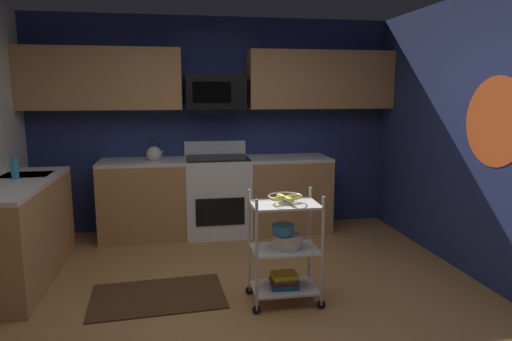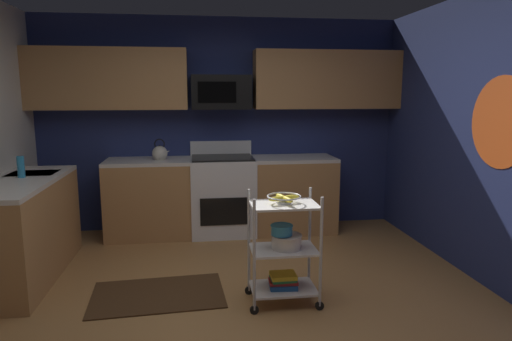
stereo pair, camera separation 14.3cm
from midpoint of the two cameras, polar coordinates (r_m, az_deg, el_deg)
name	(u,v)px [view 2 (the right image)]	position (r m, az deg, el deg)	size (l,w,h in m)	color
floor	(240,316)	(3.69, -0.85, -17.92)	(4.40, 4.80, 0.04)	#A87542
wall_back	(220,125)	(5.70, -3.79, 5.79)	(4.52, 0.06, 2.60)	navy
wall_flower_decal	(500,122)	(4.31, 29.27, 5.30)	(0.78, 0.78, 0.00)	#E5591E
counter_run	(159,206)	(5.08, -11.29, -4.42)	(3.57, 2.23, 0.92)	#B27F4C
oven_range	(223,194)	(5.50, -3.42, -3.03)	(0.76, 0.65, 1.10)	white
upper_cabinets	(221,79)	(5.49, -3.73, 11.38)	(4.40, 0.33, 0.70)	#B27F4C
microwave	(221,92)	(5.46, -3.63, 9.82)	(0.70, 0.39, 0.40)	black
rolling_cart	(283,249)	(3.70, 4.60, -9.87)	(0.59, 0.38, 0.91)	silver
fruit_bowl	(284,198)	(3.58, 4.69, -3.46)	(0.27, 0.27, 0.07)	silver
mixing_bowl_large	(286,241)	(3.68, 4.98, -8.87)	(0.25, 0.25, 0.11)	silver
mixing_bowl_small	(282,229)	(3.64, 4.40, -7.42)	(0.18, 0.18, 0.08)	#338CBF
book_stack	(283,281)	(3.80, 4.55, -13.68)	(0.24, 0.20, 0.12)	#1E4C8C
kettle	(160,153)	(5.40, -11.28, 2.16)	(0.21, 0.18, 0.26)	beige
dish_soap_bottle	(21,167)	(4.66, -26.75, 0.41)	(0.06, 0.06, 0.20)	#2D8CBF
floor_rug	(158,295)	(4.04, -11.22, -15.10)	(1.10, 0.70, 0.01)	#472D19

